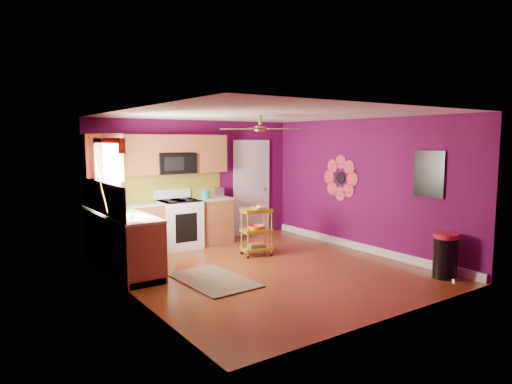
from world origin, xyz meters
TOP-DOWN VIEW (x-y plane):
  - ground at (0.00, 0.00)m, footprint 5.00×5.00m
  - room_envelope at (0.03, 0.00)m, footprint 4.54×5.04m
  - lower_cabinets at (-1.35, 1.82)m, footprint 2.81×2.31m
  - electric_range at (-0.55, 2.17)m, footprint 0.76×0.66m
  - upper_cabinetry at (-1.24, 2.17)m, footprint 2.80×2.30m
  - left_window at (-2.22, 1.05)m, footprint 0.08×1.35m
  - panel_door at (1.35, 2.47)m, footprint 0.95×0.11m
  - right_wall_art at (2.23, -0.34)m, footprint 0.04×2.74m
  - ceiling_fan at (0.00, 0.20)m, footprint 1.01×1.01m
  - shag_rug at (-1.03, -0.04)m, footprint 0.95×1.48m
  - rolling_cart at (0.37, 0.83)m, footprint 0.58×0.47m
  - trash_can at (1.97, -1.92)m, footprint 0.36×0.39m
  - teal_kettle at (0.01, 2.14)m, footprint 0.18×0.18m
  - toaster at (0.37, 2.26)m, footprint 0.22×0.15m
  - soap_bottle_a at (-1.99, 1.11)m, footprint 0.08×0.08m
  - soap_bottle_b at (-2.00, 1.26)m, footprint 0.14×0.14m
  - counter_dish at (-1.95, 1.93)m, footprint 0.28×0.28m
  - counter_cup at (-2.06, 0.61)m, footprint 0.11×0.11m

SIDE VIEW (x-z plane):
  - ground at x=0.00m, z-range 0.00..0.00m
  - shag_rug at x=-1.03m, z-range 0.00..0.02m
  - trash_can at x=1.97m, z-range 0.00..0.69m
  - lower_cabinets at x=-1.35m, z-range -0.04..0.90m
  - rolling_cart at x=0.37m, z-range 0.01..0.95m
  - electric_range at x=-0.55m, z-range -0.08..1.05m
  - counter_dish at x=-1.95m, z-range 0.94..1.01m
  - counter_cup at x=-2.06m, z-range 0.94..1.03m
  - teal_kettle at x=0.01m, z-range 0.92..1.13m
  - soap_bottle_a at x=-1.99m, z-range 0.94..1.11m
  - panel_door at x=1.35m, z-range -0.05..2.10m
  - soap_bottle_b at x=-2.00m, z-range 0.94..1.12m
  - toaster at x=0.37m, z-range 0.94..1.12m
  - right_wall_art at x=2.23m, z-range 0.92..1.96m
  - room_envelope at x=0.03m, z-range 0.37..2.89m
  - left_window at x=-2.22m, z-range 1.20..2.28m
  - upper_cabinetry at x=-1.24m, z-range 1.17..2.43m
  - ceiling_fan at x=0.00m, z-range 2.16..2.42m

